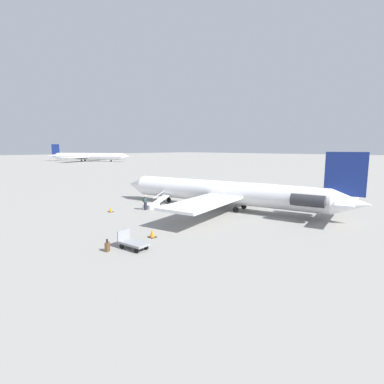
{
  "coord_description": "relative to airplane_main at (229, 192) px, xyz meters",
  "views": [
    {
      "loc": [
        -21.42,
        27.37,
        7.12
      ],
      "look_at": [
        3.33,
        1.49,
        1.79
      ],
      "focal_mm": 28.0,
      "sensor_mm": 36.0,
      "label": 1
    }
  ],
  "objects": [
    {
      "name": "ground_plane",
      "position": [
        0.91,
        0.18,
        -2.01
      ],
      "size": [
        600.0,
        600.0,
        0.0
      ],
      "primitive_type": "plane",
      "color": "gray"
    },
    {
      "name": "boarding_stairs",
      "position": [
        7.14,
        5.31,
        -1.64
      ],
      "size": [
        1.79,
        4.13,
        1.68
      ],
      "rotation": [
        0.0,
        0.0,
        -1.37
      ],
      "color": "silver",
      "rests_on": "ground"
    },
    {
      "name": "airplane_main",
      "position": [
        0.0,
        0.0,
        0.0
      ],
      "size": [
        29.75,
        22.82,
        6.72
      ],
      "rotation": [
        0.0,
        0.0,
        0.2
      ],
      "color": "white",
      "rests_on": "ground"
    },
    {
      "name": "traffic_cone_near_cart",
      "position": [
        -2.21,
        13.01,
        -1.71
      ],
      "size": [
        0.58,
        0.58,
        0.64
      ],
      "color": "black",
      "rests_on": "ground"
    },
    {
      "name": "passenger",
      "position": [
        6.7,
        6.88,
        -1.01
      ],
      "size": [
        0.39,
        0.56,
        1.74
      ],
      "rotation": [
        0.0,
        0.0,
        -1.37
      ],
      "color": "#23232D",
      "rests_on": "ground"
    },
    {
      "name": "traffic_cone_near_stairs",
      "position": [
        8.69,
        10.19,
        -1.74
      ],
      "size": [
        0.52,
        0.52,
        0.58
      ],
      "color": "black",
      "rests_on": "ground"
    },
    {
      "name": "airplane_far_left",
      "position": [
        126.09,
        -47.85,
        0.63
      ],
      "size": [
        42.05,
        33.51,
        8.88
      ],
      "rotation": [
        0.0,
        0.0,
        3.65
      ],
      "color": "white",
      "rests_on": "ground"
    },
    {
      "name": "luggage_cart",
      "position": [
        -3.36,
        15.72,
        -1.55
      ],
      "size": [
        2.32,
        1.37,
        1.22
      ],
      "rotation": [
        0.0,
        0.0,
        0.13
      ],
      "color": "gray",
      "rests_on": "ground"
    },
    {
      "name": "suitcase",
      "position": [
        -2.54,
        17.24,
        -1.68
      ],
      "size": [
        0.37,
        0.42,
        0.88
      ],
      "rotation": [
        0.0,
        0.0,
        2.09
      ],
      "color": "brown",
      "rests_on": "ground"
    }
  ]
}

